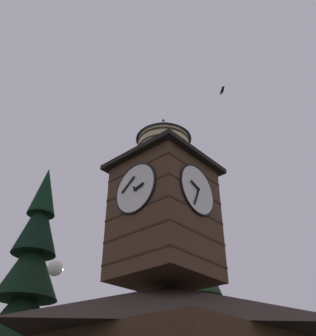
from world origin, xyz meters
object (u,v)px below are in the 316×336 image
object	(u,v)px
clock_tower	(164,201)
moon	(55,268)
pine_tree_aside	(197,320)
flying_bird_high	(222,91)
pine_tree_behind	(23,308)

from	to	relation	value
clock_tower	moon	world-z (taller)	moon
clock_tower	moon	bearing A→B (deg)	-113.08
pine_tree_aside	flying_bird_high	size ratio (longest dim) A/B	24.98
moon	flying_bird_high	world-z (taller)	flying_bird_high
pine_tree_behind	pine_tree_aside	bearing A→B (deg)	165.92
pine_tree_aside	flying_bird_high	world-z (taller)	flying_bird_high
pine_tree_behind	pine_tree_aside	size ratio (longest dim) A/B	0.90
flying_bird_high	moon	bearing A→B (deg)	-106.16
clock_tower	flying_bird_high	world-z (taller)	flying_bird_high
pine_tree_behind	flying_bird_high	distance (m)	17.21
clock_tower	pine_tree_behind	xyz separation A→B (m)	(2.47, -7.60, -4.59)
pine_tree_behind	moon	xyz separation A→B (m)	(-14.13, -19.74, 9.32)
flying_bird_high	clock_tower	bearing A→B (deg)	-38.41
moon	pine_tree_behind	bearing A→B (deg)	54.41
clock_tower	flying_bird_high	size ratio (longest dim) A/B	15.08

